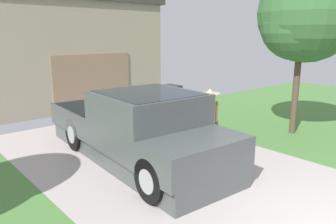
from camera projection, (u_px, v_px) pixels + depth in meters
name	position (u px, v px, depth m)	size (l,w,h in m)	color
pickup_truck	(144.00, 132.00, 7.28)	(2.34, 5.60, 1.64)	#49504F
person_with_hat	(209.00, 117.00, 7.88)	(0.49, 0.49, 1.60)	brown
handbag	(215.00, 151.00, 7.89)	(0.30, 0.20, 0.38)	brown
house_with_garage	(26.00, 44.00, 13.07)	(10.09, 5.41, 4.88)	tan
neighbor_tree	(305.00, 16.00, 9.01)	(2.73, 2.73, 4.79)	brown
wheeled_trash_bin	(170.00, 98.00, 12.23)	(0.60, 0.72, 1.00)	#424247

